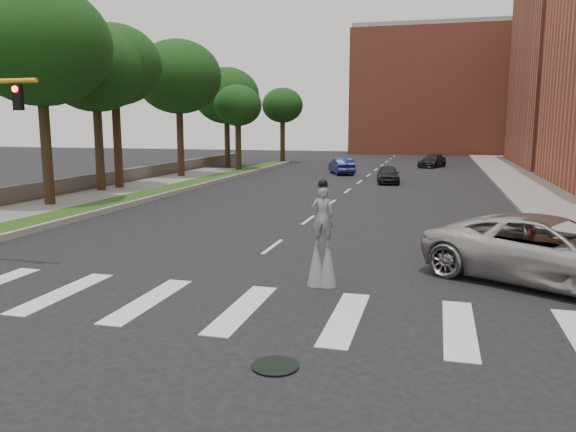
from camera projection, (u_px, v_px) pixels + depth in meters
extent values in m
plane|color=black|center=(177.00, 318.00, 13.24)|extent=(160.00, 160.00, 0.00)
cube|color=#1F4212|center=(151.00, 194.00, 35.20)|extent=(2.00, 60.00, 0.25)
cube|color=#979791|center=(166.00, 195.00, 34.94)|extent=(0.20, 60.00, 0.28)
cube|color=slate|center=(550.00, 198.00, 33.90)|extent=(5.00, 90.00, 0.18)
cube|color=#57514B|center=(93.00, 182.00, 38.43)|extent=(0.50, 56.00, 1.10)
cylinder|color=black|center=(275.00, 366.00, 10.57)|extent=(0.90, 0.90, 0.04)
cube|color=#B75639|center=(441.00, 93.00, 84.62)|extent=(26.00, 14.00, 18.00)
cube|color=black|center=(18.00, 98.00, 16.88)|extent=(0.28, 0.18, 0.75)
cylinder|color=#FF0C0C|center=(15.00, 89.00, 16.74)|extent=(0.18, 0.06, 0.18)
cylinder|color=black|center=(328.00, 267.00, 15.76)|extent=(0.07, 0.07, 1.13)
cylinder|color=black|center=(316.00, 266.00, 15.81)|extent=(0.07, 0.07, 1.13)
cone|color=slate|center=(328.00, 262.00, 15.73)|extent=(0.52, 0.52, 1.41)
cone|color=slate|center=(316.00, 261.00, 15.79)|extent=(0.52, 0.52, 1.41)
imported|color=slate|center=(323.00, 217.00, 15.55)|extent=(0.65, 0.46, 1.71)
sphere|color=black|center=(323.00, 184.00, 15.40)|extent=(0.26, 0.26, 0.26)
cylinder|color=black|center=(323.00, 186.00, 15.41)|extent=(0.34, 0.34, 0.02)
cube|color=yellow|center=(323.00, 199.00, 15.61)|extent=(0.22, 0.05, 0.10)
imported|color=#ADABA3|center=(550.00, 251.00, 15.88)|extent=(7.61, 6.14, 1.93)
imported|color=black|center=(388.00, 174.00, 42.73)|extent=(2.13, 4.14, 1.35)
imported|color=navy|center=(342.00, 166.00, 50.44)|extent=(3.12, 4.70, 1.46)
imported|color=black|center=(432.00, 161.00, 58.08)|extent=(3.26, 4.80, 1.29)
cylinder|color=black|center=(46.00, 145.00, 30.13)|extent=(0.56, 0.56, 6.72)
ellipsoid|color=black|center=(39.00, 45.00, 29.27)|extent=(7.48, 7.48, 6.35)
cylinder|color=black|center=(99.00, 144.00, 36.55)|extent=(0.56, 0.56, 6.37)
ellipsoid|color=black|center=(95.00, 69.00, 35.76)|extent=(6.43, 6.43, 5.47)
cylinder|color=black|center=(180.00, 139.00, 46.53)|extent=(0.56, 0.56, 6.51)
ellipsoid|color=black|center=(178.00, 77.00, 45.71)|extent=(7.04, 7.04, 5.99)
cylinder|color=black|center=(227.00, 140.00, 57.46)|extent=(0.56, 0.56, 5.61)
ellipsoid|color=black|center=(226.00, 96.00, 56.73)|extent=(6.65, 6.65, 5.66)
cylinder|color=black|center=(238.00, 145.00, 52.47)|extent=(0.56, 0.56, 5.03)
ellipsoid|color=black|center=(238.00, 105.00, 51.87)|extent=(4.45, 4.45, 3.78)
cylinder|color=black|center=(283.00, 139.00, 64.12)|extent=(0.56, 0.56, 5.37)
ellipsoid|color=black|center=(283.00, 105.00, 63.49)|extent=(4.63, 4.63, 3.94)
cylinder|color=black|center=(117.00, 140.00, 38.06)|extent=(0.56, 0.56, 6.78)
ellipsoid|color=black|center=(114.00, 65.00, 37.25)|extent=(6.33, 6.33, 5.38)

